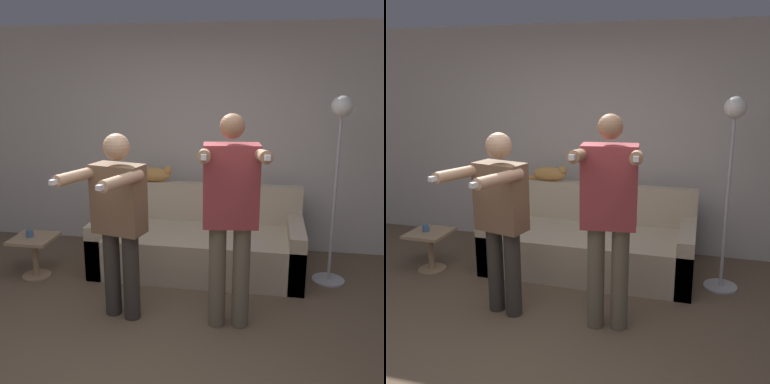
{
  "view_description": "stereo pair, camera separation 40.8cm",
  "coord_description": "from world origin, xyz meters",
  "views": [
    {
      "loc": [
        0.82,
        -2.61,
        2.02
      ],
      "look_at": [
        0.15,
        1.28,
        1.0
      ],
      "focal_mm": 42.0,
      "sensor_mm": 36.0,
      "label": 1
    },
    {
      "loc": [
        1.21,
        -2.52,
        2.02
      ],
      "look_at": [
        0.15,
        1.28,
        1.0
      ],
      "focal_mm": 42.0,
      "sensor_mm": 36.0,
      "label": 2
    }
  ],
  "objects": [
    {
      "name": "side_table",
      "position": [
        -1.5,
        1.36,
        0.31
      ],
      "size": [
        0.42,
        0.42,
        0.43
      ],
      "color": "#A38460",
      "rests_on": "ground_plane"
    },
    {
      "name": "ground_plane",
      "position": [
        0.0,
        0.0,
        0.0
      ],
      "size": [
        16.0,
        16.0,
        0.0
      ],
      "primitive_type": "plane",
      "color": "brown"
    },
    {
      "name": "cat",
      "position": [
        -0.44,
        2.21,
        0.94
      ],
      "size": [
        0.52,
        0.14,
        0.18
      ],
      "color": "tan",
      "rests_on": "couch"
    },
    {
      "name": "cup",
      "position": [
        -1.54,
        1.36,
        0.47
      ],
      "size": [
        0.07,
        0.07,
        0.08
      ],
      "color": "#3D6693",
      "rests_on": "side_table"
    },
    {
      "name": "couch",
      "position": [
        0.13,
        1.85,
        0.27
      ],
      "size": [
        2.16,
        0.95,
        0.86
      ],
      "color": "beige",
      "rests_on": "ground_plane"
    },
    {
      "name": "person_left",
      "position": [
        -0.37,
        0.74,
        0.91
      ],
      "size": [
        0.59,
        0.75,
        1.58
      ],
      "rotation": [
        0.0,
        0.0,
        -0.24
      ],
      "color": "#38332D",
      "rests_on": "ground_plane"
    },
    {
      "name": "wall_back",
      "position": [
        0.0,
        2.59,
        1.3
      ],
      "size": [
        10.0,
        0.05,
        2.6
      ],
      "color": "beige",
      "rests_on": "ground_plane"
    },
    {
      "name": "floor_lamp",
      "position": [
        1.47,
        1.76,
        1.32
      ],
      "size": [
        0.32,
        0.32,
        1.85
      ],
      "color": "#B2B2B7",
      "rests_on": "ground_plane"
    },
    {
      "name": "person_right",
      "position": [
        0.55,
        0.74,
        1.01
      ],
      "size": [
        0.56,
        0.72,
        1.75
      ],
      "rotation": [
        0.0,
        0.0,
        0.13
      ],
      "color": "#6B604C",
      "rests_on": "ground_plane"
    }
  ]
}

